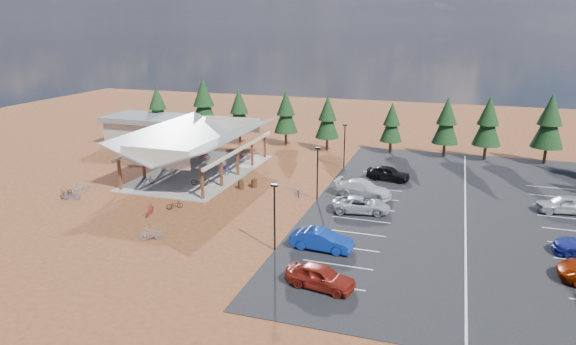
{
  "coord_description": "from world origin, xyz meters",
  "views": [
    {
      "loc": [
        16.91,
        -42.96,
        16.19
      ],
      "look_at": [
        1.46,
        3.87,
        1.87
      ],
      "focal_mm": 32.0,
      "sensor_mm": 36.0,
      "label": 1
    }
  ],
  "objects_px": {
    "bike_4": "(199,181)",
    "car_2": "(361,205)",
    "car_4": "(388,173)",
    "lamp_post_2": "(345,143)",
    "bike_0": "(148,179)",
    "bike_8": "(66,193)",
    "car_8": "(564,204)",
    "car_3": "(363,189)",
    "bike_10": "(72,196)",
    "trash_bin_0": "(241,185)",
    "trash_bin_1": "(254,183)",
    "lamp_post_0": "(275,213)",
    "bike_3": "(204,155)",
    "bike_14": "(298,192)",
    "bike_13": "(151,233)",
    "bike_5": "(224,171)",
    "bike_11": "(150,209)",
    "bike_1": "(168,169)",
    "car_1": "(322,240)",
    "outbuilding": "(147,129)",
    "bike_6": "(226,169)",
    "bike_9": "(81,187)",
    "bike_7": "(244,155)",
    "lamp_post_1": "(317,170)",
    "car_0": "(320,276)",
    "bike_12": "(175,205)",
    "bike_pavilion": "(199,139)"
  },
  "relations": [
    {
      "from": "lamp_post_2",
      "to": "trash_bin_0",
      "type": "bearing_deg",
      "value": -126.33
    },
    {
      "from": "bike_1",
      "to": "bike_4",
      "type": "bearing_deg",
      "value": -113.39
    },
    {
      "from": "bike_13",
      "to": "bike_8",
      "type": "bearing_deg",
      "value": -142.44
    },
    {
      "from": "trash_bin_1",
      "to": "bike_8",
      "type": "distance_m",
      "value": 18.3
    },
    {
      "from": "bike_4",
      "to": "car_2",
      "type": "relative_size",
      "value": 0.35
    },
    {
      "from": "outbuilding",
      "to": "bike_14",
      "type": "relative_size",
      "value": 6.42
    },
    {
      "from": "car_4",
      "to": "bike_5",
      "type": "bearing_deg",
      "value": 110.59
    },
    {
      "from": "bike_3",
      "to": "bike_12",
      "type": "height_order",
      "value": "bike_3"
    },
    {
      "from": "car_3",
      "to": "bike_5",
      "type": "bearing_deg",
      "value": 88.34
    },
    {
      "from": "lamp_post_0",
      "to": "bike_10",
      "type": "distance_m",
      "value": 22.86
    },
    {
      "from": "bike_3",
      "to": "bike_12",
      "type": "xyz_separation_m",
      "value": [
        5.53,
        -16.51,
        -0.23
      ]
    },
    {
      "from": "lamp_post_1",
      "to": "bike_7",
      "type": "xyz_separation_m",
      "value": [
        -12.41,
        11.48,
        -2.37
      ]
    },
    {
      "from": "bike_10",
      "to": "trash_bin_0",
      "type": "bearing_deg",
      "value": 97.24
    },
    {
      "from": "lamp_post_0",
      "to": "bike_1",
      "type": "distance_m",
      "value": 23.35
    },
    {
      "from": "bike_1",
      "to": "car_0",
      "type": "height_order",
      "value": "car_0"
    },
    {
      "from": "lamp_post_2",
      "to": "trash_bin_0",
      "type": "distance_m",
      "value": 14.14
    },
    {
      "from": "trash_bin_1",
      "to": "bike_4",
      "type": "bearing_deg",
      "value": -165.05
    },
    {
      "from": "car_2",
      "to": "bike_11",
      "type": "bearing_deg",
      "value": 100.63
    },
    {
      "from": "bike_4",
      "to": "lamp_post_1",
      "type": "bearing_deg",
      "value": -99.92
    },
    {
      "from": "car_3",
      "to": "car_4",
      "type": "height_order",
      "value": "car_3"
    },
    {
      "from": "bike_10",
      "to": "bike_12",
      "type": "distance_m",
      "value": 10.66
    },
    {
      "from": "lamp_post_0",
      "to": "bike_11",
      "type": "height_order",
      "value": "lamp_post_0"
    },
    {
      "from": "bike_10",
      "to": "car_8",
      "type": "xyz_separation_m",
      "value": [
        44.01,
        10.75,
        0.42
      ]
    },
    {
      "from": "outbuilding",
      "to": "bike_1",
      "type": "bearing_deg",
      "value": -49.97
    },
    {
      "from": "bike_1",
      "to": "bike_7",
      "type": "distance_m",
      "value": 10.28
    },
    {
      "from": "bike_pavilion",
      "to": "bike_8",
      "type": "xyz_separation_m",
      "value": [
        -8.31,
        -11.92,
        -3.36
      ]
    },
    {
      "from": "bike_14",
      "to": "lamp_post_1",
      "type": "bearing_deg",
      "value": -33.76
    },
    {
      "from": "lamp_post_2",
      "to": "bike_7",
      "type": "distance_m",
      "value": 12.64
    },
    {
      "from": "bike_0",
      "to": "bike_4",
      "type": "relative_size",
      "value": 0.87
    },
    {
      "from": "trash_bin_0",
      "to": "trash_bin_1",
      "type": "distance_m",
      "value": 1.41
    },
    {
      "from": "trash_bin_1",
      "to": "car_4",
      "type": "distance_m",
      "value": 14.43
    },
    {
      "from": "car_4",
      "to": "lamp_post_2",
      "type": "bearing_deg",
      "value": 64.82
    },
    {
      "from": "lamp_post_1",
      "to": "trash_bin_0",
      "type": "distance_m",
      "value": 8.66
    },
    {
      "from": "car_3",
      "to": "bike_1",
      "type": "bearing_deg",
      "value": 94.5
    },
    {
      "from": "lamp_post_1",
      "to": "bike_4",
      "type": "distance_m",
      "value": 12.9
    },
    {
      "from": "bike_0",
      "to": "car_1",
      "type": "bearing_deg",
      "value": -109.33
    },
    {
      "from": "bike_4",
      "to": "car_2",
      "type": "xyz_separation_m",
      "value": [
        17.29,
        -2.42,
        0.18
      ]
    },
    {
      "from": "bike_0",
      "to": "bike_14",
      "type": "relative_size",
      "value": 0.9
    },
    {
      "from": "bike_10",
      "to": "car_3",
      "type": "bearing_deg",
      "value": 86.78
    },
    {
      "from": "bike_3",
      "to": "car_4",
      "type": "height_order",
      "value": "car_4"
    },
    {
      "from": "trash_bin_0",
      "to": "bike_6",
      "type": "relative_size",
      "value": 0.58
    },
    {
      "from": "bike_5",
      "to": "bike_10",
      "type": "height_order",
      "value": "bike_5"
    },
    {
      "from": "bike_4",
      "to": "bike_10",
      "type": "height_order",
      "value": "bike_4"
    },
    {
      "from": "bike_8",
      "to": "car_8",
      "type": "relative_size",
      "value": 0.38
    },
    {
      "from": "lamp_post_0",
      "to": "bike_11",
      "type": "bearing_deg",
      "value": 165.19
    },
    {
      "from": "bike_3",
      "to": "bike_14",
      "type": "height_order",
      "value": "bike_3"
    },
    {
      "from": "bike_13",
      "to": "car_1",
      "type": "distance_m",
      "value": 13.25
    },
    {
      "from": "car_0",
      "to": "bike_14",
      "type": "bearing_deg",
      "value": 31.04
    },
    {
      "from": "trash_bin_0",
      "to": "bike_9",
      "type": "relative_size",
      "value": 0.5
    },
    {
      "from": "car_1",
      "to": "car_4",
      "type": "relative_size",
      "value": 1.02
    }
  ]
}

